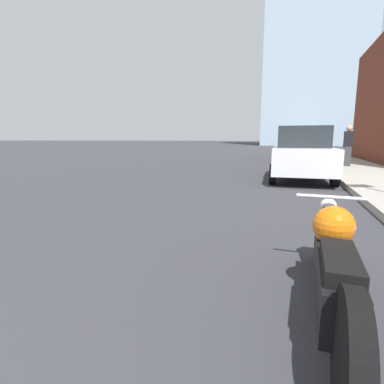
{
  "coord_description": "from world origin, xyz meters",
  "views": [
    {
      "loc": [
        2.53,
        1.22,
        1.34
      ],
      "look_at": [
        1.14,
        5.6,
        0.52
      ],
      "focal_mm": 28.0,
      "sensor_mm": 36.0,
      "label": 1
    }
  ],
  "objects": [
    {
      "name": "parked_car_black",
      "position": [
        2.86,
        35.76,
        0.87
      ],
      "size": [
        2.18,
        4.25,
        1.77
      ],
      "rotation": [
        0.0,
        0.0,
        -0.09
      ],
      "color": "black",
      "rests_on": "ground_plane"
    },
    {
      "name": "parked_car_white",
      "position": [
        2.97,
        11.56,
        0.85
      ],
      "size": [
        1.97,
        3.95,
        1.72
      ],
      "rotation": [
        0.0,
        0.0,
        0.03
      ],
      "color": "silver",
      "rests_on": "ground_plane"
    },
    {
      "name": "parked_car_green",
      "position": [
        3.06,
        47.62,
        0.79
      ],
      "size": [
        2.09,
        4.68,
        1.58
      ],
      "rotation": [
        0.0,
        0.0,
        0.08
      ],
      "color": "#1E6B33",
      "rests_on": "ground_plane"
    },
    {
      "name": "parked_car_silver",
      "position": [
        2.97,
        58.71,
        0.83
      ],
      "size": [
        2.24,
        4.46,
        1.63
      ],
      "rotation": [
        0.0,
        0.0,
        -0.09
      ],
      "color": "#BCBCC1",
      "rests_on": "ground_plane"
    },
    {
      "name": "motorcycle",
      "position": [
        2.91,
        3.57,
        0.4
      ],
      "size": [
        0.62,
        2.51,
        0.8
      ],
      "rotation": [
        0.0,
        0.0,
        -0.05
      ],
      "color": "black",
      "rests_on": "ground_plane"
    },
    {
      "name": "sidewalk",
      "position": [
        5.36,
        40.0,
        0.07
      ],
      "size": [
        2.61,
        240.0,
        0.15
      ],
      "color": "#9E998E",
      "rests_on": "ground_plane"
    },
    {
      "name": "parked_car_yellow",
      "position": [
        3.01,
        24.63,
        0.84
      ],
      "size": [
        2.1,
        4.55,
        1.64
      ],
      "rotation": [
        0.0,
        0.0,
        0.03
      ],
      "color": "gold",
      "rests_on": "ground_plane"
    },
    {
      "name": "pedestrian",
      "position": [
        5.03,
        15.86,
        1.06
      ],
      "size": [
        0.36,
        0.25,
        1.76
      ],
      "color": "#38383D",
      "rests_on": "sidewalk"
    }
  ]
}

